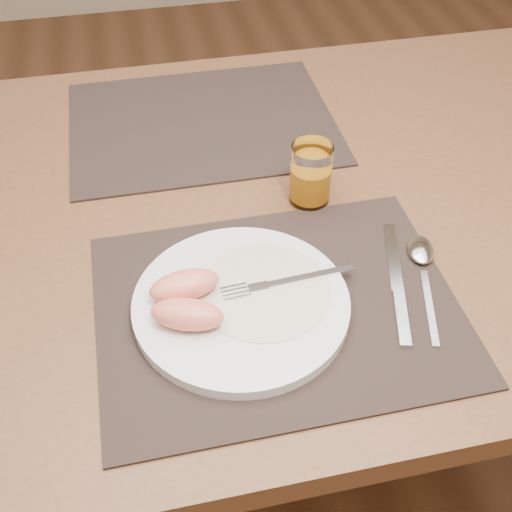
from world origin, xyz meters
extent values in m
plane|color=#55321D|center=(0.00, 0.00, 0.00)|extent=(5.00, 5.00, 0.00)
cube|color=brown|center=(0.00, 0.00, 0.73)|extent=(1.40, 0.90, 0.04)
cylinder|color=brown|center=(0.62, 0.37, 0.35)|extent=(0.06, 0.06, 0.71)
cube|color=#2C201C|center=(0.00, -0.22, 0.75)|extent=(0.45, 0.35, 0.00)
cube|color=#2C201C|center=(-0.03, 0.22, 0.75)|extent=(0.45, 0.35, 0.00)
cylinder|color=white|center=(-0.04, -0.21, 0.76)|extent=(0.27, 0.27, 0.02)
cylinder|color=white|center=(-0.01, -0.20, 0.77)|extent=(0.17, 0.17, 0.00)
cube|color=silver|center=(0.05, -0.20, 0.77)|extent=(0.12, 0.02, 0.00)
cube|color=silver|center=(-0.02, -0.20, 0.77)|extent=(0.03, 0.02, 0.00)
cube|color=silver|center=(-0.05, -0.20, 0.77)|extent=(0.04, 0.03, 0.00)
cube|color=silver|center=(0.17, -0.17, 0.76)|extent=(0.05, 0.13, 0.00)
cube|color=silver|center=(0.14, -0.27, 0.76)|extent=(0.04, 0.09, 0.01)
cube|color=silver|center=(0.19, -0.26, 0.76)|extent=(0.04, 0.12, 0.00)
ellipsoid|color=silver|center=(0.21, -0.17, 0.76)|extent=(0.05, 0.06, 0.01)
cylinder|color=white|center=(0.10, -0.02, 0.80)|extent=(0.06, 0.06, 0.09)
cylinder|color=orange|center=(0.10, -0.02, 0.78)|extent=(0.05, 0.05, 0.05)
ellipsoid|color=#EF7F61|center=(-0.11, -0.24, 0.79)|extent=(0.10, 0.07, 0.04)
ellipsoid|color=#EF7F61|center=(-0.11, -0.19, 0.79)|extent=(0.09, 0.05, 0.04)
camera|label=1|loc=(-0.14, -0.74, 1.36)|focal=45.00mm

